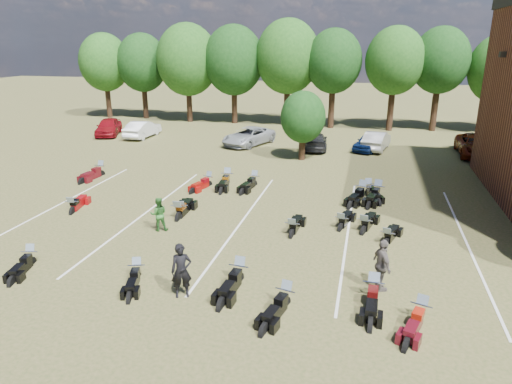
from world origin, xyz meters
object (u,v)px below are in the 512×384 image
(person_black, at_px, (181,271))
(motorcycle_7, at_px, (73,213))
(person_green, at_px, (159,214))
(motorcycle_3, at_px, (285,306))
(motorcycle_14, at_px, (101,176))
(person_grey, at_px, (382,265))
(car_4, at_px, (369,142))
(car_0, at_px, (109,127))

(person_black, relative_size, motorcycle_7, 0.86)
(person_green, distance_m, motorcycle_3, 8.27)
(person_black, distance_m, motorcycle_14, 16.27)
(person_grey, relative_size, motorcycle_14, 0.77)
(person_green, relative_size, person_grey, 0.84)
(person_grey, distance_m, motorcycle_7, 15.43)
(motorcycle_14, bearing_deg, car_4, 40.06)
(car_0, bearing_deg, motorcycle_14, -80.45)
(person_grey, distance_m, motorcycle_3, 3.64)
(person_grey, bearing_deg, person_green, 46.91)
(motorcycle_7, bearing_deg, person_green, 157.98)
(person_grey, distance_m, motorcycle_14, 20.01)
(motorcycle_3, relative_size, motorcycle_7, 0.99)
(person_green, distance_m, person_grey, 10.14)
(person_black, xyz_separation_m, motorcycle_3, (3.49, 0.21, -0.95))
(car_0, bearing_deg, motorcycle_7, -83.24)
(person_grey, xyz_separation_m, motorcycle_3, (-3.00, -1.83, -0.94))
(person_green, relative_size, motorcycle_7, 0.71)
(motorcycle_3, bearing_deg, person_black, -163.84)
(person_grey, bearing_deg, car_0, 20.97)
(person_black, height_order, motorcycle_3, person_black)
(person_black, distance_m, person_green, 5.94)
(person_black, xyz_separation_m, person_grey, (6.49, 2.04, -0.01))
(car_0, xyz_separation_m, person_green, (14.01, -19.05, 0.01))
(car_0, relative_size, car_4, 1.14)
(car_0, bearing_deg, person_black, -73.60)
(car_4, bearing_deg, car_0, -161.06)
(motorcycle_7, relative_size, motorcycle_14, 0.91)
(person_green, bearing_deg, motorcycle_3, 119.92)
(car_0, relative_size, person_green, 2.88)
(motorcycle_3, height_order, motorcycle_7, motorcycle_7)
(person_black, bearing_deg, motorcycle_3, -21.18)
(person_grey, xyz_separation_m, motorcycle_7, (-14.90, 3.91, -0.94))
(person_grey, relative_size, motorcycle_3, 0.85)
(car_0, height_order, car_4, car_0)
(motorcycle_7, bearing_deg, motorcycle_3, 142.64)
(car_4, height_order, motorcycle_14, car_4)
(car_4, relative_size, motorcycle_7, 1.79)
(person_grey, xyz_separation_m, motorcycle_14, (-17.21, 10.16, -0.94))
(car_4, distance_m, motorcycle_14, 20.12)
(person_green, relative_size, motorcycle_14, 0.65)
(car_0, bearing_deg, person_grey, -62.07)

